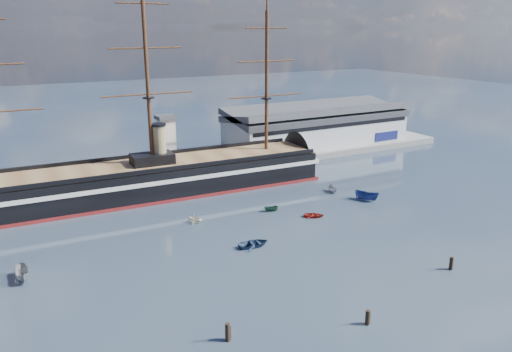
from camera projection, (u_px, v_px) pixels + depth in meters
ground at (206, 216)px, 109.24m from camera, size 600.00×600.00×0.00m
quay at (188, 170)px, 144.07m from camera, size 180.00×18.00×2.00m
warehouse at (317, 126)px, 167.40m from camera, size 63.00×21.00×11.60m
quay_tower at (167, 142)px, 135.52m from camera, size 5.00×5.00×15.00m
warship at (138, 180)px, 120.67m from camera, size 113.19×19.85×53.94m
motorboat_a at (24, 280)px, 81.41m from camera, size 6.68×2.48×2.67m
motorboat_b at (254, 247)px, 93.89m from camera, size 1.67×3.78×1.73m
motorboat_c at (333, 192)px, 124.95m from camera, size 5.23×2.83×1.98m
motorboat_d at (195, 223)px, 105.42m from camera, size 6.15×5.37×2.11m
motorboat_e at (314, 217)px, 108.46m from camera, size 2.45×2.89×1.28m
motorboat_f at (366, 200)px, 118.96m from camera, size 7.38×5.52×2.80m
motorboat_g at (271, 211)px, 111.84m from camera, size 2.33×3.98×1.50m
piling_near_left at (228, 341)px, 65.61m from camera, size 0.64×0.64×3.31m
piling_near_mid at (367, 325)px, 69.21m from camera, size 0.64×0.64×2.92m
piling_near_right at (450, 270)px, 84.91m from camera, size 0.64×0.64×3.04m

